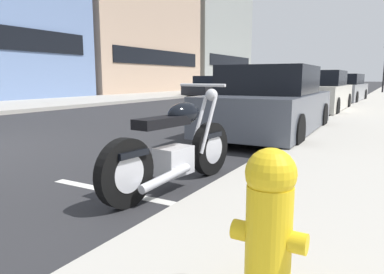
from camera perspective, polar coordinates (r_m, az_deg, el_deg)
name	(u,v)px	position (r m, az deg, el deg)	size (l,w,h in m)	color
sidewalk_far_curb	(110,99)	(20.02, -12.95, 5.97)	(120.00, 5.00, 0.14)	#ADA89E
parking_stall_stripe	(133,195)	(3.73, -9.47, -9.20)	(0.12, 2.20, 0.01)	silver
parked_motorcycle	(175,149)	(3.84, -2.67, -1.93)	(2.07, 0.62, 1.12)	black
parked_car_across_street	(270,104)	(7.50, 12.36, 5.14)	(4.10, 1.92, 1.43)	#4C515B
parked_car_mid_block	(316,93)	(13.05, 19.26, 6.64)	(4.35, 1.87, 1.43)	beige
parked_car_near_corner	(342,89)	(18.75, 22.87, 7.09)	(4.70, 1.95, 1.38)	gray
car_opposite_curb	(211,87)	(23.47, 3.08, 8.01)	(4.42, 2.05, 1.32)	black
fire_hydrant	(269,220)	(1.76, 12.22, -12.79)	(0.24, 0.36, 0.73)	gold
townhouse_far_uphill	(104,17)	(31.76, -13.86, 18.18)	(12.75, 11.19, 12.34)	tan
townhouse_behind_pole	(185,28)	(42.66, -1.05, 16.95)	(12.29, 11.54, 13.56)	#939993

